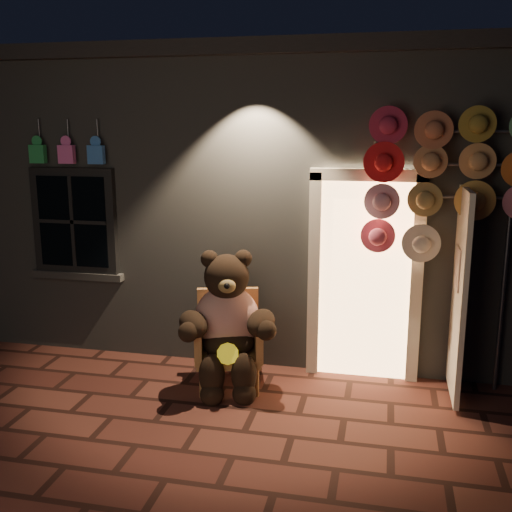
% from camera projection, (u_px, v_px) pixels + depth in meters
% --- Properties ---
extents(ground, '(60.00, 60.00, 0.00)m').
position_uv_depth(ground, '(199.00, 427.00, 5.31)').
color(ground, '#542920').
rests_on(ground, ground).
extents(shop_building, '(7.30, 5.95, 3.51)m').
position_uv_depth(shop_building, '(280.00, 186.00, 8.73)').
color(shop_building, slate).
rests_on(shop_building, ground).
extents(wicker_armchair, '(0.79, 0.75, 0.96)m').
position_uv_depth(wicker_armchair, '(228.00, 339.00, 6.10)').
color(wicker_armchair, '#A67740').
rests_on(wicker_armchair, ground).
extents(teddy_bear, '(1.01, 0.91, 1.45)m').
position_uv_depth(teddy_bear, '(227.00, 323.00, 5.94)').
color(teddy_bear, '#A92912').
rests_on(teddy_bear, ground).
extents(hat_rack, '(1.67, 0.22, 2.78)m').
position_uv_depth(hat_rack, '(446.00, 178.00, 5.63)').
color(hat_rack, '#59595E').
rests_on(hat_rack, ground).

